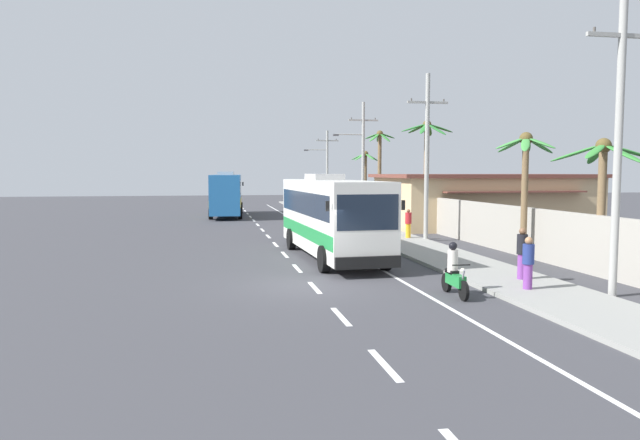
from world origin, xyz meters
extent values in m
plane|color=#3A3A3F|center=(0.00, 0.00, 0.00)|extent=(160.00, 160.00, 0.00)
cube|color=gray|center=(6.80, 10.00, 0.07)|extent=(3.20, 90.00, 0.14)
cube|color=white|center=(0.00, -8.14, 0.00)|extent=(0.16, 2.00, 0.01)
cube|color=white|center=(0.00, -4.19, 0.00)|extent=(0.16, 2.00, 0.01)
cube|color=white|center=(0.00, -0.23, 0.00)|extent=(0.16, 2.00, 0.01)
cube|color=white|center=(0.00, 3.72, 0.00)|extent=(0.16, 2.00, 0.01)
cube|color=white|center=(0.00, 7.68, 0.00)|extent=(0.16, 2.00, 0.01)
cube|color=white|center=(0.00, 11.63, 0.00)|extent=(0.16, 2.00, 0.01)
cube|color=white|center=(0.00, 15.58, 0.00)|extent=(0.16, 2.00, 0.01)
cube|color=white|center=(0.00, 19.54, 0.00)|extent=(0.16, 2.00, 0.01)
cube|color=white|center=(0.00, 23.49, 0.00)|extent=(0.16, 2.00, 0.01)
cube|color=white|center=(0.00, 27.44, 0.00)|extent=(0.16, 2.00, 0.01)
cube|color=white|center=(0.00, 31.40, 0.00)|extent=(0.16, 2.00, 0.01)
cube|color=white|center=(0.00, 35.35, 0.00)|extent=(0.16, 2.00, 0.01)
cube|color=white|center=(0.00, 39.31, 0.00)|extent=(0.16, 2.00, 0.01)
cube|color=white|center=(0.00, 43.26, 0.00)|extent=(0.16, 2.00, 0.01)
cube|color=white|center=(0.00, 47.21, 0.00)|extent=(0.16, 2.00, 0.01)
cube|color=white|center=(3.21, 15.00, 0.00)|extent=(0.14, 70.00, 0.01)
cube|color=#9E998E|center=(10.60, 14.00, 1.12)|extent=(0.24, 60.00, 2.24)
cube|color=silver|center=(1.92, 6.36, 1.92)|extent=(2.97, 10.72, 3.07)
cube|color=#192333|center=(1.91, 6.56, 2.46)|extent=(2.97, 9.87, 0.98)
cube|color=#192333|center=(2.16, 1.10, 2.38)|extent=(2.30, 0.20, 1.29)
cube|color=#1E843D|center=(1.92, 6.36, 1.23)|extent=(3.00, 10.51, 0.55)
cube|color=black|center=(2.16, 1.01, 0.59)|extent=(2.45, 0.27, 0.44)
cube|color=#B7B7B7|center=(1.86, 7.68, 3.60)|extent=(1.48, 2.40, 0.28)
cube|color=black|center=(3.58, 1.37, 2.61)|extent=(0.12, 0.09, 0.36)
cube|color=black|center=(0.72, 1.24, 2.61)|extent=(0.12, 0.09, 0.36)
cylinder|color=black|center=(3.31, 2.70, 0.52)|extent=(0.37, 1.05, 1.04)
cylinder|color=black|center=(0.87, 2.59, 0.52)|extent=(0.37, 1.05, 1.04)
cylinder|color=black|center=(3.00, 9.60, 0.52)|extent=(0.37, 1.05, 1.04)
cylinder|color=black|center=(0.55, 9.48, 0.52)|extent=(0.37, 1.05, 1.04)
cube|color=#2366A8|center=(-1.98, 32.25, 1.99)|extent=(3.04, 10.75, 3.21)
cube|color=#192333|center=(-1.99, 32.05, 2.56)|extent=(3.02, 9.90, 1.03)
cube|color=#192333|center=(-1.67, 37.51, 2.48)|extent=(2.23, 0.23, 1.35)
cube|color=yellow|center=(-1.98, 32.25, 1.27)|extent=(3.06, 10.54, 0.58)
cube|color=black|center=(-1.66, 37.60, 0.59)|extent=(2.38, 0.30, 0.44)
cube|color=#B7B7B7|center=(-2.06, 30.92, 3.74)|extent=(1.47, 2.41, 0.28)
cube|color=black|center=(-3.07, 37.39, 2.72)|extent=(0.12, 0.09, 0.36)
cube|color=black|center=(-0.29, 37.22, 2.72)|extent=(0.12, 0.09, 0.36)
cylinder|color=black|center=(-2.94, 36.03, 0.52)|extent=(0.38, 1.06, 1.04)
cylinder|color=black|center=(-0.58, 35.89, 0.52)|extent=(0.38, 1.06, 1.04)
cylinder|color=black|center=(-3.35, 29.14, 0.52)|extent=(0.38, 1.06, 1.04)
cylinder|color=black|center=(-0.98, 29.00, 0.52)|extent=(0.38, 1.06, 1.04)
cylinder|color=black|center=(3.97, 14.73, 0.30)|extent=(0.10, 0.60, 0.60)
cylinder|color=black|center=(3.98, 16.09, 0.30)|extent=(0.12, 0.60, 0.60)
cube|color=#1E7F38|center=(3.97, 15.36, 0.52)|extent=(0.25, 1.10, 0.36)
cube|color=black|center=(3.97, 15.66, 0.72)|extent=(0.24, 0.60, 0.12)
cylinder|color=gray|center=(3.97, 14.85, 0.60)|extent=(0.06, 0.32, 0.67)
cylinder|color=black|center=(3.97, 14.95, 1.04)|extent=(0.56, 0.04, 0.04)
sphere|color=#EAEACC|center=(3.97, 14.83, 0.90)|extent=(0.14, 0.14, 0.14)
cylinder|color=#2D7A47|center=(3.97, 15.61, 1.00)|extent=(0.32, 0.32, 0.57)
sphere|color=white|center=(3.97, 15.61, 1.42)|extent=(0.26, 0.26, 0.26)
cylinder|color=black|center=(4.00, -3.00, 0.30)|extent=(0.11, 0.60, 0.60)
cylinder|color=black|center=(4.03, -1.64, 0.30)|extent=(0.13, 0.60, 0.60)
cube|color=#1E7F38|center=(4.01, -2.37, 0.52)|extent=(0.27, 1.11, 0.36)
cube|color=black|center=(4.02, -2.07, 0.72)|extent=(0.25, 0.61, 0.12)
cylinder|color=gray|center=(4.00, -2.88, 0.60)|extent=(0.07, 0.32, 0.67)
cylinder|color=black|center=(4.00, -2.78, 1.04)|extent=(0.56, 0.05, 0.04)
sphere|color=#EAEACC|center=(4.00, -2.90, 0.90)|extent=(0.14, 0.14, 0.14)
cylinder|color=beige|center=(4.02, -2.12, 1.06)|extent=(0.32, 0.32, 0.68)
sphere|color=black|center=(4.02, -2.12, 1.53)|extent=(0.26, 0.26, 0.26)
cylinder|color=#75388E|center=(7.14, -0.74, 0.57)|extent=(0.28, 0.28, 0.86)
cylinder|color=black|center=(7.14, -0.74, 1.35)|extent=(0.36, 0.36, 0.68)
sphere|color=brown|center=(7.14, -0.74, 1.79)|extent=(0.23, 0.23, 0.23)
cylinder|color=#75388E|center=(6.44, -2.35, 0.54)|extent=(0.28, 0.28, 0.79)
cylinder|color=navy|center=(6.44, -2.35, 1.25)|extent=(0.36, 0.36, 0.63)
sphere|color=#9E704C|center=(6.44, -2.35, 1.67)|extent=(0.24, 0.24, 0.24)
cylinder|color=gold|center=(7.56, 12.21, 0.54)|extent=(0.28, 0.28, 0.79)
cylinder|color=red|center=(7.56, 12.21, 1.25)|extent=(0.36, 0.36, 0.63)
sphere|color=brown|center=(7.56, 12.21, 1.65)|extent=(0.20, 0.20, 0.20)
cylinder|color=#9E9E99|center=(8.74, -3.28, 4.90)|extent=(0.24, 0.24, 9.79)
cube|color=#9E9E99|center=(8.74, -3.28, 7.85)|extent=(2.36, 0.12, 0.12)
cylinder|color=#4C4742|center=(7.79, -3.28, 7.97)|extent=(0.08, 0.08, 0.16)
cylinder|color=#9E9E99|center=(8.34, 11.53, 4.58)|extent=(0.24, 0.24, 9.16)
cube|color=#9E9E99|center=(8.34, 11.53, 7.60)|extent=(2.32, 0.12, 0.12)
cylinder|color=#4C4742|center=(7.42, 11.53, 7.72)|extent=(0.08, 0.08, 0.16)
cylinder|color=#4C4742|center=(9.27, 11.53, 7.72)|extent=(0.08, 0.08, 0.16)
cylinder|color=#9E9E99|center=(8.66, 26.34, 4.68)|extent=(0.24, 0.24, 9.37)
cube|color=#9E9E99|center=(8.66, 26.34, 7.94)|extent=(2.42, 0.12, 0.12)
cylinder|color=#4C4742|center=(7.69, 26.34, 8.06)|extent=(0.08, 0.08, 0.16)
cylinder|color=#4C4742|center=(9.62, 26.34, 8.06)|extent=(0.08, 0.08, 0.16)
cylinder|color=#9E9E99|center=(7.54, 26.34, 6.81)|extent=(2.23, 0.09, 0.09)
cube|color=#4C4C51|center=(6.42, 26.34, 6.75)|extent=(0.44, 0.24, 0.14)
cylinder|color=#9E9E99|center=(8.70, 41.14, 4.08)|extent=(0.24, 0.24, 8.16)
cube|color=#9E9E99|center=(8.70, 41.14, 7.12)|extent=(2.40, 0.12, 0.12)
cylinder|color=#4C4742|center=(7.74, 41.14, 7.24)|extent=(0.08, 0.08, 0.16)
cylinder|color=#4C4742|center=(9.66, 41.14, 7.24)|extent=(0.08, 0.08, 0.16)
cylinder|color=#9E9E99|center=(7.58, 41.14, 6.17)|extent=(2.24, 0.09, 0.09)
cube|color=#4C4C51|center=(6.46, 41.14, 6.11)|extent=(0.44, 0.24, 0.14)
cylinder|color=brown|center=(10.97, 34.24, 2.75)|extent=(0.31, 0.31, 5.50)
ellipsoid|color=#3D893D|center=(11.61, 34.31, 5.24)|extent=(1.40, 0.52, 0.83)
ellipsoid|color=#3D893D|center=(11.10, 34.87, 5.23)|extent=(0.63, 1.40, 0.84)
ellipsoid|color=#3D893D|center=(10.36, 34.54, 5.29)|extent=(1.42, 0.96, 0.73)
ellipsoid|color=#3D893D|center=(10.38, 33.93, 5.26)|extent=(1.39, 0.96, 0.79)
ellipsoid|color=#3D893D|center=(11.21, 33.61, 5.28)|extent=(0.85, 1.44, 0.74)
sphere|color=brown|center=(10.97, 34.24, 5.55)|extent=(0.56, 0.56, 0.56)
cylinder|color=brown|center=(10.54, 17.32, 3.43)|extent=(0.35, 0.35, 6.86)
ellipsoid|color=#28702D|center=(11.45, 17.36, 6.69)|extent=(1.87, 0.45, 0.64)
ellipsoid|color=#28702D|center=(10.96, 18.10, 6.62)|extent=(1.18, 1.77, 0.79)
ellipsoid|color=#28702D|center=(10.20, 18.17, 6.71)|extent=(1.02, 1.86, 0.62)
ellipsoid|color=#28702D|center=(9.64, 17.21, 6.69)|extent=(1.88, 0.58, 0.66)
ellipsoid|color=#28702D|center=(10.06, 16.59, 6.58)|extent=(1.29, 1.69, 0.86)
ellipsoid|color=#28702D|center=(10.86, 16.52, 6.55)|extent=(1.00, 1.77, 0.92)
sphere|color=brown|center=(10.54, 17.32, 6.91)|extent=(0.56, 0.56, 0.56)
cylinder|color=brown|center=(10.76, 0.14, 2.36)|extent=(0.30, 0.30, 4.72)
ellipsoid|color=#337F33|center=(11.70, 0.04, 4.57)|extent=(1.94, 0.56, 0.62)
ellipsoid|color=#337F33|center=(11.08, 1.00, 4.48)|extent=(0.98, 1.88, 0.79)
ellipsoid|color=#337F33|center=(10.11, 0.80, 4.52)|extent=(1.58, 1.61, 0.72)
ellipsoid|color=#337F33|center=(10.02, -0.44, 4.55)|extent=(1.73, 1.45, 0.66)
ellipsoid|color=#337F33|center=(10.89, -0.76, 4.46)|extent=(0.61, 1.89, 0.84)
sphere|color=brown|center=(10.76, 0.14, 4.77)|extent=(0.56, 0.56, 0.56)
cylinder|color=brown|center=(10.84, 29.09, 3.51)|extent=(0.32, 0.32, 7.03)
ellipsoid|color=#337F33|center=(11.54, 29.23, 6.92)|extent=(1.51, 0.63, 0.53)
ellipsoid|color=#337F33|center=(10.95, 29.75, 6.79)|extent=(0.59, 1.42, 0.79)
ellipsoid|color=#337F33|center=(10.33, 29.60, 6.91)|extent=(1.29, 1.29, 0.55)
ellipsoid|color=#337F33|center=(10.29, 28.75, 6.76)|extent=(1.34, 1.03, 0.84)
ellipsoid|color=#337F33|center=(11.11, 28.52, 6.74)|extent=(0.90, 1.36, 0.87)
sphere|color=brown|center=(10.84, 29.09, 7.08)|extent=(0.56, 0.56, 0.56)
cylinder|color=brown|center=(9.98, 4.14, 2.60)|extent=(0.28, 0.28, 5.20)
ellipsoid|color=#3D893D|center=(10.62, 4.14, 4.96)|extent=(1.32, 0.37, 0.78)
ellipsoid|color=#3D893D|center=(10.32, 4.68, 4.97)|extent=(1.00, 1.32, 0.76)
ellipsoid|color=#3D893D|center=(9.62, 4.68, 5.00)|extent=(1.06, 1.32, 0.71)
ellipsoid|color=#3D893D|center=(9.32, 4.20, 5.05)|extent=(1.41, 0.49, 0.60)
ellipsoid|color=#3D893D|center=(9.65, 3.60, 4.98)|extent=(1.01, 1.33, 0.74)
ellipsoid|color=#3D893D|center=(10.32, 3.56, 5.05)|extent=(1.00, 1.37, 0.62)
sphere|color=brown|center=(9.98, 4.14, 5.25)|extent=(0.56, 0.56, 0.56)
cube|color=tan|center=(15.57, 19.41, 1.72)|extent=(13.55, 8.34, 3.45)
cube|color=brown|center=(15.57, 19.41, 3.57)|extent=(14.36, 8.84, 0.24)
cube|color=brown|center=(15.57, 14.89, 2.59)|extent=(9.48, 0.80, 0.10)
camera|label=1|loc=(-3.34, -18.99, 3.80)|focal=32.81mm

